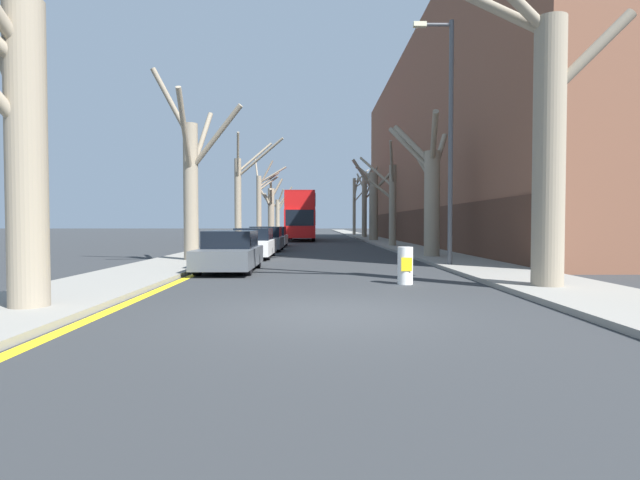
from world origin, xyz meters
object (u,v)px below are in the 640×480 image
object	(u,v)px
street_tree_right_5	(355,202)
double_decker_bus	(301,214)
street_tree_left_5	(278,214)
street_tree_left_4	(271,209)
street_tree_left_3	(260,202)
street_tree_right_1	(429,190)
street_tree_right_2	(391,201)
street_tree_right_0	(544,132)
parked_car_2	(266,239)
street_tree_left_0	(14,124)
street_tree_left_1	(191,180)
parked_car_3	(274,237)
traffic_bollard	(405,266)
lamp_post	(448,132)
street_tree_right_4	(365,203)
parked_car_0	(230,252)
parked_car_1	(254,244)
street_tree_right_3	(373,201)
street_tree_left_2	(240,196)

from	to	relation	value
street_tree_right_5	double_decker_bus	bearing A→B (deg)	-110.17
street_tree_left_5	street_tree_left_4	bearing A→B (deg)	-89.93
street_tree_left_3	street_tree_right_1	world-z (taller)	street_tree_left_3
street_tree_right_2	street_tree_right_5	size ratio (longest dim) A/B	0.76
street_tree_left_5	street_tree_right_0	distance (m)	55.18
street_tree_left_4	parked_car_2	xyz separation A→B (m)	(1.92, -26.01, -2.48)
street_tree_left_5	street_tree_left_0	bearing A→B (deg)	-90.41
street_tree_left_1	street_tree_left_0	bearing A→B (deg)	-91.37
street_tree_right_5	parked_car_3	size ratio (longest dim) A/B	1.99
street_tree_left_3	parked_car_2	distance (m)	14.92
street_tree_right_0	traffic_bollard	bearing A→B (deg)	156.71
lamp_post	traffic_bollard	distance (m)	6.75
street_tree_right_4	parked_car_0	bearing A→B (deg)	-102.41
street_tree_left_4	parked_car_1	distance (m)	31.91
street_tree_right_4	parked_car_3	distance (m)	21.68
street_tree_left_0	street_tree_right_3	bearing A→B (deg)	73.62
traffic_bollard	street_tree_left_1	bearing A→B (deg)	135.27
street_tree_left_4	street_tree_right_0	size ratio (longest dim) A/B	0.78
street_tree_right_1	street_tree_left_5	bearing A→B (deg)	102.55
parked_car_1	traffic_bollard	xyz separation A→B (m)	(5.02, -9.80, -0.16)
street_tree_left_2	parked_car_0	size ratio (longest dim) A/B	1.65
street_tree_left_2	street_tree_left_5	world-z (taller)	street_tree_left_2
street_tree_left_1	traffic_bollard	world-z (taller)	street_tree_left_1
street_tree_left_2	traffic_bollard	world-z (taller)	street_tree_left_2
street_tree_right_0	parked_car_0	world-z (taller)	street_tree_right_0
street_tree_left_5	street_tree_right_1	distance (m)	44.79
parked_car_1	street_tree_left_3	bearing A→B (deg)	95.16
street_tree_right_2	parked_car_1	xyz separation A→B (m)	(-7.75, -10.12, -2.41)
street_tree_right_3	parked_car_0	size ratio (longest dim) A/B	1.70
street_tree_right_4	parked_car_3	size ratio (longest dim) A/B	1.73
street_tree_right_3	street_tree_right_4	world-z (taller)	street_tree_right_4
double_decker_bus	lamp_post	xyz separation A→B (m)	(5.79, -28.69, 2.29)
parked_car_3	lamp_post	xyz separation A→B (m)	(7.36, -16.29, 4.09)
street_tree_left_1	double_decker_bus	bearing A→B (deg)	82.11
parked_car_1	parked_car_3	world-z (taller)	parked_car_1
street_tree_left_4	parked_car_3	distance (m)	20.81
street_tree_right_5	lamp_post	bearing A→B (deg)	-90.86
parked_car_0	parked_car_2	xyz separation A→B (m)	(-0.00, 12.01, 0.03)
parked_car_0	lamp_post	world-z (taller)	lamp_post
street_tree_left_1	street_tree_left_4	size ratio (longest dim) A/B	1.15
street_tree_left_3	street_tree_right_2	world-z (taller)	street_tree_left_3
lamp_post	street_tree_right_0	bearing A→B (deg)	-84.46
street_tree_right_1	parked_car_3	xyz separation A→B (m)	(-7.79, 11.68, -2.38)
street_tree_left_5	street_tree_right_2	world-z (taller)	street_tree_right_2
lamp_post	street_tree_right_2	bearing A→B (deg)	88.51
street_tree_left_4	parked_car_3	size ratio (longest dim) A/B	1.47
street_tree_right_4	traffic_bollard	bearing A→B (deg)	-94.46
street_tree_right_4	parked_car_2	distance (m)	26.74
parked_car_1	parked_car_3	distance (m)	11.18
parked_car_0	lamp_post	bearing A→B (deg)	9.00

